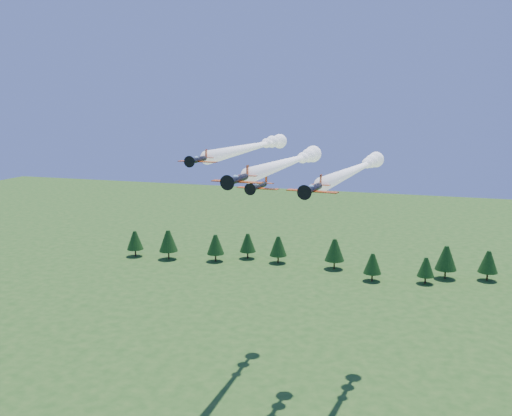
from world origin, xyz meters
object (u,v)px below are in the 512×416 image
(plane_left, at_px, (254,147))
(plane_slot, at_px, (259,186))
(plane_lead, at_px, (291,161))
(plane_right, at_px, (357,169))

(plane_left, distance_m, plane_slot, 28.22)
(plane_lead, relative_size, plane_right, 0.93)
(plane_lead, bearing_deg, plane_right, 42.91)
(plane_left, relative_size, plane_right, 1.02)
(plane_left, height_order, plane_right, plane_left)
(plane_left, xyz_separation_m, plane_right, (23.85, -4.10, -3.73))
(plane_lead, height_order, plane_right, plane_lead)
(plane_lead, distance_m, plane_slot, 12.94)
(plane_lead, height_order, plane_slot, plane_lead)
(plane_left, distance_m, plane_right, 24.49)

